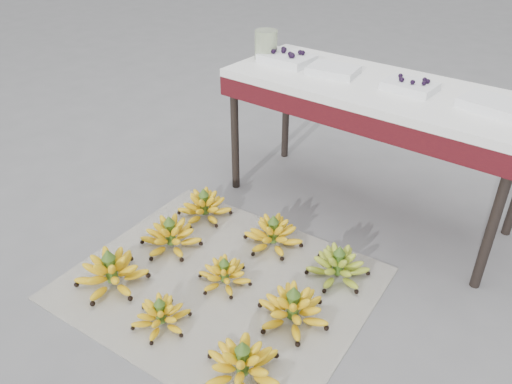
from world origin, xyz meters
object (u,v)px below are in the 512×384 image
Objects in this scene: bunch_back_left at (204,207)px; bunch_mid_center at (225,274)px; tray_right at (410,86)px; tray_far_right at (493,105)px; newspaper_mat at (220,283)px; vendor_table at (376,100)px; bunch_front_left at (111,272)px; bunch_front_right at (243,364)px; tray_far_left at (287,58)px; tray_left at (333,70)px; bunch_front_center at (161,315)px; bunch_back_right at (338,266)px; bunch_mid_right at (293,309)px; bunch_back_center at (273,235)px; bunch_mid_left at (171,236)px; glass_jar at (266,45)px.

bunch_mid_center is at bearing -15.52° from bunch_back_left.
tray_far_right is at bearing -0.92° from tray_right.
vendor_table is at bearing 77.47° from newspaper_mat.
bunch_back_left is (-0.04, 0.63, -0.01)m from bunch_front_left.
bunch_mid_center is (-0.37, 0.33, -0.01)m from bunch_front_right.
bunch_mid_center is at bearing -69.98° from tray_far_left.
tray_right reaches higher than tray_left.
tray_left is at bearing -1.21° from tray_far_left.
vendor_table is (0.23, 1.25, 0.57)m from bunch_front_center.
tray_left reaches higher than newspaper_mat.
tray_far_right is at bearing 49.73° from bunch_back_left.
bunch_front_left is 0.49m from bunch_mid_center.
tray_far_left is 0.98× the size of tray_far_right.
tray_far_left is at bearing 136.40° from bunch_front_right.
bunch_front_left is at bearing -64.10° from bunch_back_left.
newspaper_mat is at bearing -87.97° from tray_left.
newspaper_mat is 0.86× the size of vendor_table.
bunch_back_right is (0.38, 0.35, 0.06)m from newspaper_mat.
bunch_back_right is (0.75, 0.65, -0.01)m from bunch_front_left.
bunch_front_left is at bearing -153.27° from bunch_back_right.
bunch_front_right is 1.57m from tray_far_left.
tray_far_left is at bearing 67.45° from bunch_front_left.
bunch_front_right is at bearing -81.63° from vendor_table.
tray_right is (0.38, 1.26, 0.67)m from bunch_front_center.
bunch_front_right is at bearing -60.43° from tray_far_left.
bunch_mid_right reaches higher than bunch_mid_center.
tray_far_right is at bearing 91.78° from bunch_front_right.
bunch_front_left is 1.10× the size of bunch_back_left.
tray_far_left reaches higher than vendor_table.
bunch_back_right is at bearing -17.32° from bunch_back_center.
bunch_back_center reaches higher than bunch_front_center.
bunch_mid_left is at bearing -58.14° from bunch_back_left.
tray_far_right is at bearing 1.00° from glass_jar.
bunch_front_center is 0.77m from bunch_back_left.
bunch_front_left reaches higher than bunch_back_left.
tray_left is at bearing 94.24° from bunch_front_center.
glass_jar is at bearing 140.96° from bunch_front_right.
bunch_front_right reaches higher than bunch_back_left.
tray_far_right is (0.70, 0.92, 0.67)m from bunch_mid_center.
bunch_front_center is 0.90× the size of tray_far_right.
vendor_table is (0.61, 0.58, 0.56)m from bunch_back_left.
bunch_front_center and bunch_mid_center have the same top height.
bunch_mid_center is at bearing 87.12° from bunch_front_center.
tray_right is at bearing 73.75° from bunch_mid_center.
tray_right is (-0.03, 1.25, 0.66)m from bunch_front_right.
bunch_mid_center is 1.19m from tray_right.
tray_far_left is 0.67m from tray_right.
bunch_front_left reaches higher than newspaper_mat.
glass_jar is at bearing 73.54° from bunch_front_left.
newspaper_mat is 0.53m from bunch_back_left.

